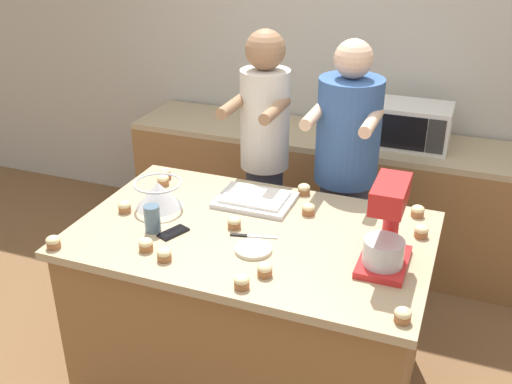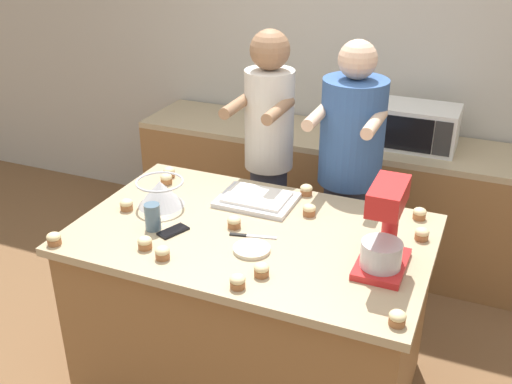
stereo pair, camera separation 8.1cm
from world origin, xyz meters
TOP-DOWN VIEW (x-y plane):
  - ground_plane at (0.00, 0.00)m, footprint 16.00×16.00m
  - back_wall at (0.00, 1.85)m, footprint 10.00×0.06m
  - island_counter at (0.00, 0.00)m, footprint 1.65×1.03m
  - back_counter at (0.00, 1.50)m, footprint 2.80×0.60m
  - person_left at (-0.22, 0.77)m, footprint 0.30×0.48m
  - person_right at (0.26, 0.77)m, footprint 0.36×0.52m
  - stand_mixer at (0.62, -0.07)m, footprint 0.20×0.30m
  - mixing_bowl at (-0.53, 0.07)m, footprint 0.24×0.24m
  - baking_tray at (-0.09, 0.28)m, footprint 0.38×0.29m
  - microwave_oven at (0.50, 1.49)m, footprint 0.52×0.33m
  - cell_phone at (-0.33, -0.15)m, footprint 0.12×0.16m
  - drinking_glass at (-0.43, -0.16)m, footprint 0.07×0.07m
  - small_plate at (0.07, -0.16)m, footprint 0.17×0.17m
  - knife at (0.01, -0.05)m, footprint 0.22×0.07m
  - cupcake_0 at (-0.26, -0.37)m, footprint 0.06×0.06m
  - cupcake_1 at (-0.09, 0.00)m, footprint 0.06×0.06m
  - cupcake_2 at (-0.67, 0.38)m, footprint 0.06×0.06m
  - cupcake_3 at (-0.66, -0.05)m, footprint 0.06×0.06m
  - cupcake_4 at (0.76, -0.42)m, footprint 0.06×0.06m
  - cupcake_5 at (-0.38, -0.33)m, footprint 0.06×0.06m
  - cupcake_6 at (-0.77, -0.45)m, footprint 0.06×0.06m
  - cupcake_7 at (0.11, 0.46)m, footprint 0.06×0.06m
  - cupcake_8 at (0.74, 0.23)m, footprint 0.06×0.06m
  - cupcake_9 at (-0.63, 0.30)m, footprint 0.06×0.06m
  - cupcake_10 at (0.20, 0.26)m, footprint 0.06×0.06m
  - cupcake_11 at (0.70, 0.43)m, footprint 0.06×0.06m
  - cupcake_12 at (0.13, -0.44)m, footprint 0.06×0.06m
  - cupcake_13 at (0.18, -0.32)m, footprint 0.06×0.06m

SIDE VIEW (x-z plane):
  - ground_plane at x=0.00m, z-range 0.00..0.00m
  - back_counter at x=0.00m, z-range 0.00..0.89m
  - island_counter at x=0.00m, z-range 0.00..0.93m
  - person_right at x=0.26m, z-range 0.04..1.73m
  - person_left at x=-0.22m, z-range 0.07..1.78m
  - knife at x=0.01m, z-range 0.93..0.94m
  - cell_phone at x=-0.33m, z-range 0.93..0.94m
  - small_plate at x=0.07m, z-range 0.93..0.95m
  - baking_tray at x=-0.09m, z-range 0.93..0.97m
  - cupcake_0 at x=-0.26m, z-range 0.93..0.99m
  - cupcake_1 at x=-0.09m, z-range 0.93..0.99m
  - cupcake_2 at x=-0.67m, z-range 0.93..0.99m
  - cupcake_3 at x=-0.66m, z-range 0.93..0.99m
  - cupcake_4 at x=0.76m, z-range 0.93..0.99m
  - cupcake_5 at x=-0.38m, z-range 0.93..0.99m
  - cupcake_6 at x=-0.77m, z-range 0.93..0.99m
  - cupcake_7 at x=0.11m, z-range 0.93..0.99m
  - cupcake_8 at x=0.74m, z-range 0.93..0.99m
  - cupcake_9 at x=-0.63m, z-range 0.93..0.99m
  - cupcake_10 at x=0.20m, z-range 0.93..0.99m
  - cupcake_11 at x=0.70m, z-range 0.93..0.99m
  - cupcake_12 at x=0.13m, z-range 0.93..0.99m
  - cupcake_13 at x=0.18m, z-range 0.93..0.99m
  - drinking_glass at x=-0.43m, z-range 0.93..1.06m
  - mixing_bowl at x=-0.53m, z-range 0.93..1.07m
  - microwave_oven at x=0.50m, z-range 0.89..1.16m
  - stand_mixer at x=0.62m, z-range 0.91..1.30m
  - back_wall at x=0.00m, z-range 0.00..2.70m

